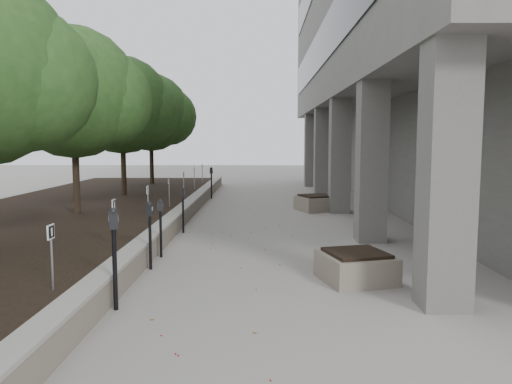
{
  "coord_description": "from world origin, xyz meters",
  "views": [
    {
      "loc": [
        0.64,
        -6.34,
        2.54
      ],
      "look_at": [
        0.51,
        6.07,
        1.24
      ],
      "focal_mm": 34.51,
      "sensor_mm": 36.0,
      "label": 1
    }
  ],
  "objects_px": {
    "parking_meter_5": "(211,183)",
    "planter_back": "(316,203)",
    "crabapple_tree_3": "(74,121)",
    "crabapple_tree_4": "(122,126)",
    "parking_meter_2": "(150,236)",
    "crabapple_tree_5": "(151,129)",
    "planter_front": "(356,266)",
    "parking_meter_1": "(115,259)",
    "parking_meter_4": "(183,210)",
    "parking_meter_3": "(161,228)"
  },
  "relations": [
    {
      "from": "planter_front",
      "to": "planter_back",
      "type": "relative_size",
      "value": 0.95
    },
    {
      "from": "parking_meter_4",
      "to": "planter_back",
      "type": "bearing_deg",
      "value": 43.54
    },
    {
      "from": "parking_meter_2",
      "to": "parking_meter_3",
      "type": "height_order",
      "value": "parking_meter_2"
    },
    {
      "from": "parking_meter_2",
      "to": "parking_meter_3",
      "type": "xyz_separation_m",
      "value": [
        0.0,
        1.02,
        -0.03
      ]
    },
    {
      "from": "crabapple_tree_3",
      "to": "planter_back",
      "type": "height_order",
      "value": "crabapple_tree_3"
    },
    {
      "from": "crabapple_tree_3",
      "to": "planter_back",
      "type": "bearing_deg",
      "value": 24.8
    },
    {
      "from": "parking_meter_3",
      "to": "parking_meter_4",
      "type": "distance_m",
      "value": 2.87
    },
    {
      "from": "crabapple_tree_3",
      "to": "parking_meter_1",
      "type": "xyz_separation_m",
      "value": [
        3.25,
        -7.18,
        -2.34
      ]
    },
    {
      "from": "parking_meter_5",
      "to": "parking_meter_1",
      "type": "bearing_deg",
      "value": -73.39
    },
    {
      "from": "crabapple_tree_5",
      "to": "planter_front",
      "type": "relative_size",
      "value": 4.61
    },
    {
      "from": "crabapple_tree_5",
      "to": "parking_meter_1",
      "type": "distance_m",
      "value": 17.64
    },
    {
      "from": "parking_meter_5",
      "to": "crabapple_tree_4",
      "type": "bearing_deg",
      "value": -129.95
    },
    {
      "from": "parking_meter_3",
      "to": "crabapple_tree_5",
      "type": "bearing_deg",
      "value": 85.25
    },
    {
      "from": "parking_meter_1",
      "to": "crabapple_tree_3",
      "type": "bearing_deg",
      "value": 93.99
    },
    {
      "from": "parking_meter_3",
      "to": "parking_meter_5",
      "type": "height_order",
      "value": "parking_meter_5"
    },
    {
      "from": "crabapple_tree_4",
      "to": "planter_front",
      "type": "xyz_separation_m",
      "value": [
        7.16,
        -10.61,
        -2.84
      ]
    },
    {
      "from": "crabapple_tree_3",
      "to": "parking_meter_3",
      "type": "bearing_deg",
      "value": -49.58
    },
    {
      "from": "crabapple_tree_5",
      "to": "parking_meter_1",
      "type": "relative_size",
      "value": 3.49
    },
    {
      "from": "crabapple_tree_3",
      "to": "crabapple_tree_4",
      "type": "xyz_separation_m",
      "value": [
        0.0,
        5.0,
        0.0
      ]
    },
    {
      "from": "parking_meter_2",
      "to": "planter_back",
      "type": "distance_m",
      "value": 9.28
    },
    {
      "from": "parking_meter_1",
      "to": "parking_meter_4",
      "type": "distance_m",
      "value": 6.23
    },
    {
      "from": "crabapple_tree_5",
      "to": "parking_meter_2",
      "type": "relative_size",
      "value": 4.02
    },
    {
      "from": "crabapple_tree_3",
      "to": "parking_meter_1",
      "type": "relative_size",
      "value": 3.49
    },
    {
      "from": "parking_meter_1",
      "to": "planter_back",
      "type": "relative_size",
      "value": 1.26
    },
    {
      "from": "parking_meter_1",
      "to": "parking_meter_5",
      "type": "xyz_separation_m",
      "value": [
        0.0,
        14.33,
        -0.08
      ]
    },
    {
      "from": "planter_back",
      "to": "crabapple_tree_4",
      "type": "bearing_deg",
      "value": 168.15
    },
    {
      "from": "crabapple_tree_5",
      "to": "parking_meter_2",
      "type": "xyz_separation_m",
      "value": [
        3.25,
        -14.84,
        -2.44
      ]
    },
    {
      "from": "crabapple_tree_3",
      "to": "parking_meter_1",
      "type": "height_order",
      "value": "crabapple_tree_3"
    },
    {
      "from": "crabapple_tree_5",
      "to": "planter_front",
      "type": "height_order",
      "value": "crabapple_tree_5"
    },
    {
      "from": "parking_meter_2",
      "to": "planter_front",
      "type": "distance_m",
      "value": 4.0
    },
    {
      "from": "parking_meter_2",
      "to": "parking_meter_5",
      "type": "height_order",
      "value": "parking_meter_5"
    },
    {
      "from": "crabapple_tree_5",
      "to": "planter_back",
      "type": "relative_size",
      "value": 4.4
    },
    {
      "from": "parking_meter_2",
      "to": "parking_meter_5",
      "type": "xyz_separation_m",
      "value": [
        0.0,
        11.98,
        0.02
      ]
    },
    {
      "from": "parking_meter_3",
      "to": "parking_meter_1",
      "type": "bearing_deg",
      "value": -107.98
    },
    {
      "from": "planter_back",
      "to": "parking_meter_5",
      "type": "bearing_deg",
      "value": 138.51
    },
    {
      "from": "parking_meter_2",
      "to": "parking_meter_4",
      "type": "relative_size",
      "value": 1.08
    },
    {
      "from": "planter_back",
      "to": "parking_meter_2",
      "type": "bearing_deg",
      "value": -116.87
    },
    {
      "from": "parking_meter_5",
      "to": "planter_back",
      "type": "distance_m",
      "value": 5.61
    },
    {
      "from": "parking_meter_3",
      "to": "planter_front",
      "type": "xyz_separation_m",
      "value": [
        3.91,
        -1.79,
        -0.37
      ]
    },
    {
      "from": "crabapple_tree_5",
      "to": "crabapple_tree_3",
      "type": "bearing_deg",
      "value": -90.0
    },
    {
      "from": "crabapple_tree_3",
      "to": "crabapple_tree_4",
      "type": "bearing_deg",
      "value": 90.0
    },
    {
      "from": "crabapple_tree_4",
      "to": "planter_front",
      "type": "bearing_deg",
      "value": -55.99
    },
    {
      "from": "planter_front",
      "to": "crabapple_tree_4",
      "type": "bearing_deg",
      "value": 124.01
    },
    {
      "from": "crabapple_tree_4",
      "to": "parking_meter_3",
      "type": "relative_size",
      "value": 4.23
    },
    {
      "from": "crabapple_tree_3",
      "to": "parking_meter_2",
      "type": "bearing_deg",
      "value": -56.09
    },
    {
      "from": "parking_meter_4",
      "to": "parking_meter_5",
      "type": "xyz_separation_m",
      "value": [
        -0.03,
        8.09,
        0.07
      ]
    },
    {
      "from": "crabapple_tree_3",
      "to": "crabapple_tree_4",
      "type": "relative_size",
      "value": 1.0
    },
    {
      "from": "parking_meter_2",
      "to": "planter_back",
      "type": "relative_size",
      "value": 1.1
    },
    {
      "from": "crabapple_tree_4",
      "to": "parking_meter_2",
      "type": "height_order",
      "value": "crabapple_tree_4"
    },
    {
      "from": "crabapple_tree_4",
      "to": "parking_meter_5",
      "type": "xyz_separation_m",
      "value": [
        3.25,
        2.15,
        -2.42
      ]
    }
  ]
}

